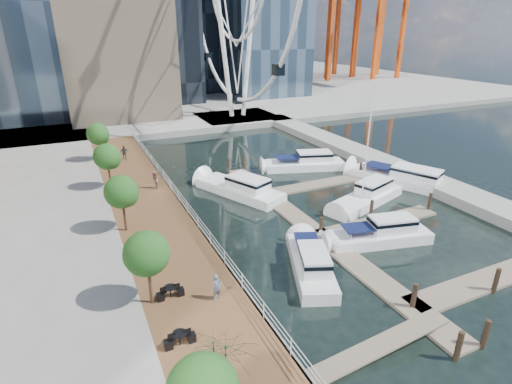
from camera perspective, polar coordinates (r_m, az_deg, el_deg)
name	(u,v)px	position (r m, az deg, el deg)	size (l,w,h in m)	color
ground	(351,303)	(26.44, 13.48, -15.19)	(520.00, 520.00, 0.00)	black
boardwalk	(155,225)	(34.85, -14.26, -4.55)	(6.00, 60.00, 1.00)	brown
seawall	(189,218)	(35.41, -9.51, -3.70)	(0.25, 60.00, 1.00)	#595954
land_far	(121,89)	(119.72, -18.69, 13.79)	(200.00, 114.00, 1.00)	gray
breakwater	(382,163)	(51.77, 17.58, 3.99)	(4.00, 60.00, 1.00)	gray
pier	(238,118)	(75.03, -2.64, 10.46)	(14.00, 12.00, 1.00)	gray
railing	(187,208)	(34.95, -9.78, -2.21)	(0.10, 60.00, 1.05)	white
floating_docks	(355,212)	(37.25, 13.90, -2.73)	(16.00, 34.00, 2.60)	#6D6051
port_cranes	(342,14)	(138.33, 12.17, 23.55)	(40.00, 52.00, 38.00)	#D84C14
street_trees	(121,192)	(32.15, -18.70, 0.02)	(2.60, 42.60, 4.60)	#3F2B1C
cafe_tables	(200,364)	(20.37, -8.06, -23.18)	(2.50, 13.70, 0.74)	black
yacht_foreground	(378,242)	(33.59, 17.06, -6.91)	(2.42, 9.04, 2.15)	silver
pedestrian_near	(217,287)	(24.07, -5.61, -13.38)	(0.61, 0.40, 1.66)	#535B6F
pedestrian_mid	(155,180)	(40.84, -14.26, 1.64)	(0.88, 0.69, 1.81)	#896B5E
pedestrian_far	(124,153)	(51.30, -18.29, 5.37)	(1.04, 0.43, 1.77)	#2C3038
moored_yachts	(354,204)	(40.10, 13.79, -1.65)	(25.28, 38.38, 11.50)	white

